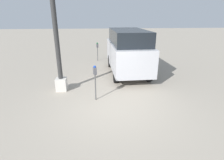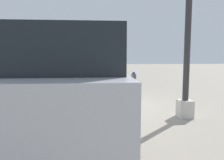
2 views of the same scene
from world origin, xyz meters
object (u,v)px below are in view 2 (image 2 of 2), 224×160
object	(u,v)px
parking_meter_near	(134,82)
car_distant	(25,69)
lamp_post	(188,32)
parked_van	(73,88)

from	to	relation	value
parking_meter_near	car_distant	xyz separation A→B (m)	(-12.77, -7.98, -0.29)
lamp_post	car_distant	world-z (taller)	lamp_post
parking_meter_near	lamp_post	xyz separation A→B (m)	(1.05, 1.48, 1.65)
lamp_post	parked_van	xyz separation A→B (m)	(2.12, -3.25, -1.38)
parked_van	car_distant	bearing A→B (deg)	-159.86
lamp_post	car_distant	distance (m)	16.86
parked_van	parking_meter_near	bearing A→B (deg)	149.65
lamp_post	car_distant	size ratio (longest dim) A/B	1.59
parking_meter_near	car_distant	distance (m)	15.06
parking_meter_near	car_distant	size ratio (longest dim) A/B	0.31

